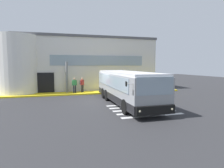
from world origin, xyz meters
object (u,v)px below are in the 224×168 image
Objects in this scene: entry_support_column at (67,77)px; passenger_near_column at (75,84)px; bus_main_foreground at (126,88)px; passenger_by_doorway at (82,84)px.

passenger_near_column is at bearing -35.85° from entry_support_column.
bus_main_foreground is 6.15× the size of passenger_near_column.
passenger_near_column is at bearing -167.56° from passenger_by_doorway.
entry_support_column reaches higher than passenger_by_doorway.
entry_support_column is 0.34× the size of bus_main_foreground.
passenger_by_doorway is at bearing 111.83° from bus_main_foreground.
entry_support_column is 8.64m from bus_main_foreground.
entry_support_column is 1.88m from passenger_by_doorway.
bus_main_foreground is 7.72m from passenger_near_column.
entry_support_column is at bearing 166.99° from passenger_by_doorway.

